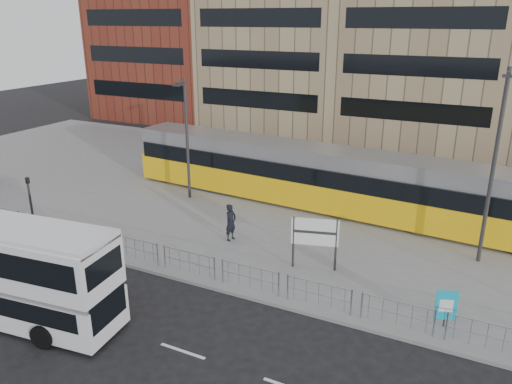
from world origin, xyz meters
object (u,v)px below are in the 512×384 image
at_px(pedestrian, 231,222).
at_px(lamp_post_east, 494,162).
at_px(tram, 363,184).
at_px(station_sign, 315,234).
at_px(traffic_light_west, 30,198).
at_px(lamp_post_west, 186,134).
at_px(ad_panel, 446,306).

height_order(pedestrian, lamp_post_east, lamp_post_east).
distance_m(tram, pedestrian, 8.12).
distance_m(station_sign, traffic_light_west, 14.65).
bearing_deg(lamp_post_west, station_sign, -27.48).
distance_m(tram, lamp_post_east, 7.86).
xyz_separation_m(pedestrian, traffic_light_west, (-9.52, -3.92, 1.02)).
distance_m(lamp_post_west, lamp_post_east, 16.92).
bearing_deg(tram, station_sign, -87.09).
bearing_deg(lamp_post_east, station_sign, -148.53).
bearing_deg(lamp_post_west, lamp_post_east, -4.36).
relative_size(station_sign, lamp_post_east, 0.27).
bearing_deg(ad_panel, lamp_post_east, 62.16).
relative_size(pedestrian, lamp_post_west, 0.26).
bearing_deg(lamp_post_east, lamp_post_west, 175.64).
bearing_deg(traffic_light_west, pedestrian, 7.70).
bearing_deg(station_sign, pedestrian, 152.64).
xyz_separation_m(tram, lamp_post_east, (6.46, -3.33, 2.99)).
bearing_deg(traffic_light_west, ad_panel, -12.39).
relative_size(pedestrian, traffic_light_west, 0.62).
bearing_deg(pedestrian, ad_panel, -96.81).
relative_size(ad_panel, traffic_light_west, 0.48).
height_order(pedestrian, traffic_light_west, traffic_light_west).
distance_m(ad_panel, lamp_post_east, 7.34).
bearing_deg(pedestrian, lamp_post_west, 60.94).
relative_size(station_sign, lamp_post_west, 0.33).
bearing_deg(pedestrian, station_sign, -92.32).
bearing_deg(station_sign, tram, 73.32).
bearing_deg(ad_panel, station_sign, 139.50).
xyz_separation_m(ad_panel, traffic_light_west, (-20.18, -0.81, 1.11)).
xyz_separation_m(station_sign, pedestrian, (-4.83, 1.01, -0.72)).
height_order(station_sign, traffic_light_west, traffic_light_west).
height_order(station_sign, ad_panel, station_sign).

